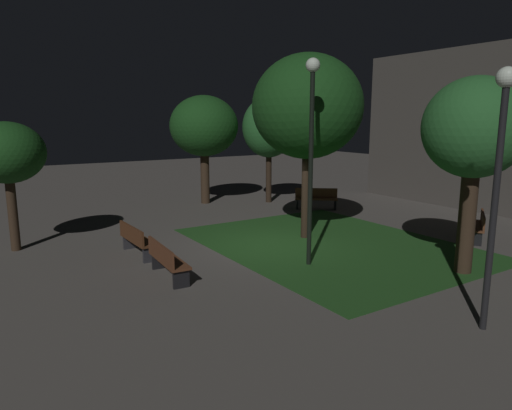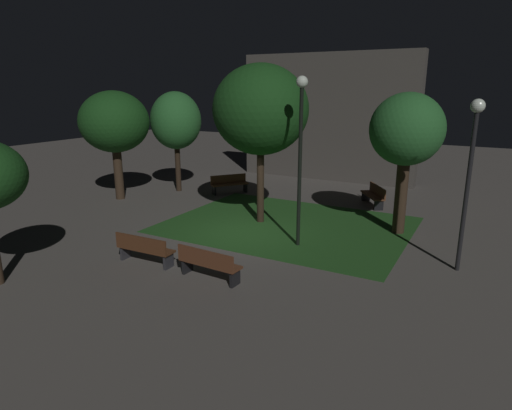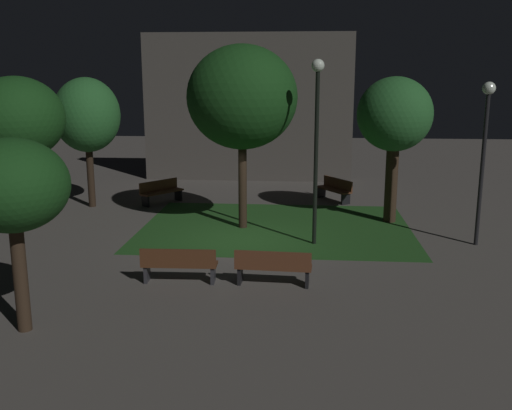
{
  "view_description": "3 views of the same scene",
  "coord_description": "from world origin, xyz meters",
  "px_view_note": "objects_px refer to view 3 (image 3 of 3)",
  "views": [
    {
      "loc": [
        11.34,
        -7.63,
        3.83
      ],
      "look_at": [
        -0.53,
        -0.06,
        1.19
      ],
      "focal_mm": 32.39,
      "sensor_mm": 36.0,
      "label": 1
    },
    {
      "loc": [
        7.4,
        -12.51,
        4.96
      ],
      "look_at": [
        -0.04,
        1.05,
        0.8
      ],
      "focal_mm": 30.69,
      "sensor_mm": 36.0,
      "label": 2
    },
    {
      "loc": [
        1.79,
        -16.65,
        4.86
      ],
      "look_at": [
        0.44,
        -0.41,
        1.21
      ],
      "focal_mm": 40.74,
      "sensor_mm": 36.0,
      "label": 3
    }
  ],
  "objects_px": {
    "bench_near_trees": "(335,189)",
    "tree_right_canopy": "(17,119)",
    "bench_back_row": "(179,264)",
    "bench_front_left": "(273,266)",
    "tree_tall_center": "(242,98)",
    "lamp_post_path_center": "(485,137)",
    "bench_by_lamp": "(161,191)",
    "tree_lawn_side": "(12,187)",
    "tree_near_wall": "(87,116)",
    "tree_left_canopy": "(395,116)",
    "lamp_post_near_wall": "(317,124)"
  },
  "relations": [
    {
      "from": "bench_near_trees",
      "to": "tree_right_canopy",
      "type": "height_order",
      "value": "tree_right_canopy"
    },
    {
      "from": "bench_back_row",
      "to": "tree_right_canopy",
      "type": "relative_size",
      "value": 0.37
    },
    {
      "from": "bench_front_left",
      "to": "tree_tall_center",
      "type": "relative_size",
      "value": 0.31
    },
    {
      "from": "bench_back_row",
      "to": "lamp_post_path_center",
      "type": "xyz_separation_m",
      "value": [
        8.0,
        3.9,
        2.69
      ]
    },
    {
      "from": "bench_by_lamp",
      "to": "tree_lawn_side",
      "type": "height_order",
      "value": "tree_lawn_side"
    },
    {
      "from": "bench_near_trees",
      "to": "lamp_post_path_center",
      "type": "xyz_separation_m",
      "value": [
        3.83,
        -5.87,
        2.69
      ]
    },
    {
      "from": "bench_near_trees",
      "to": "tree_right_canopy",
      "type": "relative_size",
      "value": 0.36
    },
    {
      "from": "bench_near_trees",
      "to": "tree_near_wall",
      "type": "xyz_separation_m",
      "value": [
        -9.22,
        -1.83,
        2.94
      ]
    },
    {
      "from": "bench_by_lamp",
      "to": "bench_near_trees",
      "type": "xyz_separation_m",
      "value": [
        6.76,
        1.03,
        0.0
      ]
    },
    {
      "from": "tree_tall_center",
      "to": "lamp_post_path_center",
      "type": "bearing_deg",
      "value": -11.24
    },
    {
      "from": "tree_tall_center",
      "to": "tree_right_canopy",
      "type": "distance_m",
      "value": 7.41
    },
    {
      "from": "bench_front_left",
      "to": "tree_left_canopy",
      "type": "distance_m",
      "value": 8.04
    },
    {
      "from": "lamp_post_near_wall",
      "to": "lamp_post_path_center",
      "type": "relative_size",
      "value": 1.13
    },
    {
      "from": "bench_back_row",
      "to": "lamp_post_near_wall",
      "type": "height_order",
      "value": "lamp_post_near_wall"
    },
    {
      "from": "bench_front_left",
      "to": "lamp_post_near_wall",
      "type": "distance_m",
      "value": 4.82
    },
    {
      "from": "tree_left_canopy",
      "to": "bench_near_trees",
      "type": "bearing_deg",
      "value": 117.27
    },
    {
      "from": "bench_front_left",
      "to": "bench_near_trees",
      "type": "height_order",
      "value": "same"
    },
    {
      "from": "bench_back_row",
      "to": "tree_lawn_side",
      "type": "bearing_deg",
      "value": -130.87
    },
    {
      "from": "tree_left_canopy",
      "to": "tree_near_wall",
      "type": "bearing_deg",
      "value": 172.46
    },
    {
      "from": "tree_right_canopy",
      "to": "tree_tall_center",
      "type": "bearing_deg",
      "value": -0.38
    },
    {
      "from": "tree_right_canopy",
      "to": "lamp_post_path_center",
      "type": "xyz_separation_m",
      "value": [
        14.4,
        -1.45,
        -0.29
      ]
    },
    {
      "from": "tree_near_wall",
      "to": "tree_left_canopy",
      "type": "distance_m",
      "value": 11.0
    },
    {
      "from": "tree_left_canopy",
      "to": "bench_by_lamp",
      "type": "bearing_deg",
      "value": 165.1
    },
    {
      "from": "bench_back_row",
      "to": "tree_near_wall",
      "type": "distance_m",
      "value": 9.86
    },
    {
      "from": "tree_lawn_side",
      "to": "lamp_post_near_wall",
      "type": "relative_size",
      "value": 0.71
    },
    {
      "from": "tree_left_canopy",
      "to": "lamp_post_path_center",
      "type": "distance_m",
      "value": 3.39
    },
    {
      "from": "tree_near_wall",
      "to": "lamp_post_path_center",
      "type": "distance_m",
      "value": 13.66
    },
    {
      "from": "bench_back_row",
      "to": "lamp_post_near_wall",
      "type": "bearing_deg",
      "value": 47.82
    },
    {
      "from": "bench_near_trees",
      "to": "lamp_post_path_center",
      "type": "distance_m",
      "value": 7.51
    },
    {
      "from": "bench_by_lamp",
      "to": "lamp_post_path_center",
      "type": "bearing_deg",
      "value": -24.56
    },
    {
      "from": "lamp_post_near_wall",
      "to": "tree_lawn_side",
      "type": "bearing_deg",
      "value": -131.61
    },
    {
      "from": "tree_lawn_side",
      "to": "lamp_post_path_center",
      "type": "xyz_separation_m",
      "value": [
        10.45,
        6.73,
        0.33
      ]
    },
    {
      "from": "lamp_post_path_center",
      "to": "tree_near_wall",
      "type": "bearing_deg",
      "value": 162.81
    },
    {
      "from": "lamp_post_near_wall",
      "to": "lamp_post_path_center",
      "type": "height_order",
      "value": "lamp_post_near_wall"
    },
    {
      "from": "bench_back_row",
      "to": "tree_lawn_side",
      "type": "xyz_separation_m",
      "value": [
        -2.45,
        -2.84,
        2.36
      ]
    },
    {
      "from": "bench_near_trees",
      "to": "lamp_post_near_wall",
      "type": "height_order",
      "value": "lamp_post_near_wall"
    },
    {
      "from": "bench_near_trees",
      "to": "bench_back_row",
      "type": "bearing_deg",
      "value": -113.08
    },
    {
      "from": "bench_back_row",
      "to": "bench_near_trees",
      "type": "height_order",
      "value": "same"
    },
    {
      "from": "bench_by_lamp",
      "to": "tree_tall_center",
      "type": "distance_m",
      "value": 6.18
    },
    {
      "from": "bench_back_row",
      "to": "bench_near_trees",
      "type": "distance_m",
      "value": 10.62
    },
    {
      "from": "tree_lawn_side",
      "to": "lamp_post_path_center",
      "type": "relative_size",
      "value": 0.8
    },
    {
      "from": "bench_near_trees",
      "to": "lamp_post_near_wall",
      "type": "xyz_separation_m",
      "value": [
        -0.9,
        -6.17,
        3.05
      ]
    },
    {
      "from": "tree_right_canopy",
      "to": "bench_near_trees",
      "type": "bearing_deg",
      "value": 22.71
    },
    {
      "from": "bench_by_lamp",
      "to": "tree_tall_center",
      "type": "xyz_separation_m",
      "value": [
        3.56,
        -3.44,
        3.7
      ]
    },
    {
      "from": "tree_near_wall",
      "to": "tree_right_canopy",
      "type": "relative_size",
      "value": 0.99
    },
    {
      "from": "tree_near_wall",
      "to": "lamp_post_near_wall",
      "type": "distance_m",
      "value": 9.38
    },
    {
      "from": "bench_by_lamp",
      "to": "lamp_post_near_wall",
      "type": "relative_size",
      "value": 0.32
    },
    {
      "from": "tree_left_canopy",
      "to": "tree_right_canopy",
      "type": "distance_m",
      "value": 12.31
    },
    {
      "from": "lamp_post_near_wall",
      "to": "tree_tall_center",
      "type": "bearing_deg",
      "value": 143.53
    },
    {
      "from": "tree_tall_center",
      "to": "tree_left_canopy",
      "type": "bearing_deg",
      "value": 13.76
    }
  ]
}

